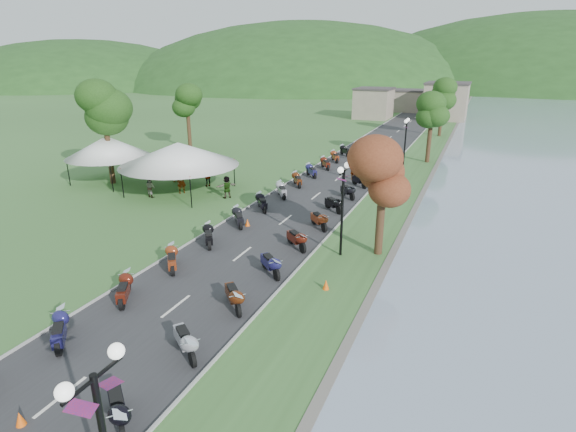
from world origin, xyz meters
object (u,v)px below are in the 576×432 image
at_px(vendor_tent_main, 180,168).
at_px(pedestrian_b, 151,197).
at_px(pedestrian_c, 150,192).
at_px(pedestrian_a, 182,193).

distance_m(vendor_tent_main, pedestrian_b, 3.20).
bearing_deg(vendor_tent_main, pedestrian_c, -157.20).
bearing_deg(pedestrian_a, pedestrian_c, 148.04).
height_order(vendor_tent_main, pedestrian_b, vendor_tent_main).
bearing_deg(pedestrian_a, pedestrian_b, -177.57).
xyz_separation_m(pedestrian_b, pedestrian_c, (-1.08, 1.13, 0.00)).
bearing_deg(pedestrian_b, vendor_tent_main, -109.81).
height_order(pedestrian_b, pedestrian_c, pedestrian_c).
height_order(vendor_tent_main, pedestrian_a, vendor_tent_main).
distance_m(vendor_tent_main, pedestrian_c, 3.27).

